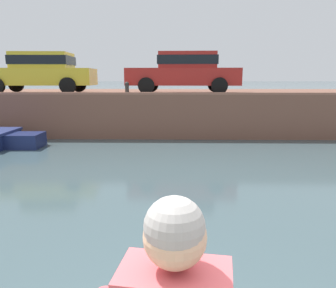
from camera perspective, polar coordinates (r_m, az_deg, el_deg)
The scene contains 6 objects.
ground_plane at distance 6.87m, azimuth 0.57°, elevation -7.10°, with size 400.00×400.00×0.00m, color #3D5156.
far_quay_wall at distance 14.65m, azimuth 0.89°, elevation 6.04°, with size 60.00×6.00×1.60m, color brown.
far_wall_coping at distance 11.72m, azimuth 0.84°, elevation 8.80°, with size 60.00×0.24×0.08m, color #925F4C.
car_leftmost_yellow at distance 14.02m, azimuth -21.26°, elevation 11.78°, with size 4.29×2.07×1.54m.
car_left_inner_red at distance 13.01m, azimuth 2.92°, elevation 12.61°, with size 4.35×2.09×1.54m.
mooring_bollard_mid at distance 11.96m, azimuth -7.16°, elevation 9.72°, with size 0.15×0.15×0.45m.
Camera 1 is at (0.06, -1.44, 2.19)m, focal length 35.00 mm.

